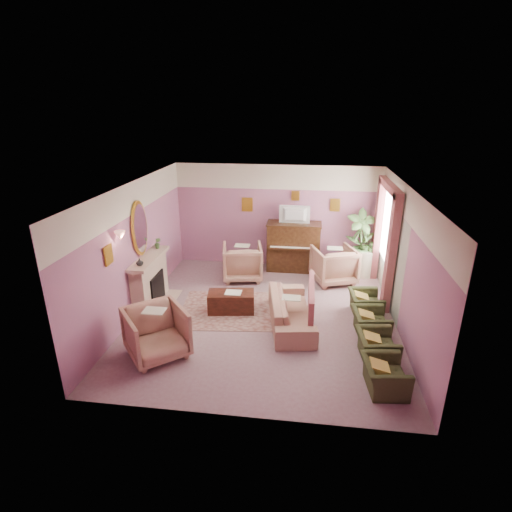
# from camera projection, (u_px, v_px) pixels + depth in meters

# --- Properties ---
(floor) EXTENTS (5.50, 6.00, 0.01)m
(floor) POSITION_uv_depth(u_px,v_px,m) (264.00, 316.00, 8.61)
(floor) COLOR gray
(floor) RESTS_ON ground
(ceiling) EXTENTS (5.50, 6.00, 0.01)m
(ceiling) POSITION_uv_depth(u_px,v_px,m) (265.00, 187.00, 7.61)
(ceiling) COLOR beige
(ceiling) RESTS_ON wall_back
(wall_back) EXTENTS (5.50, 0.02, 2.80)m
(wall_back) POSITION_uv_depth(u_px,v_px,m) (276.00, 217.00, 10.89)
(wall_back) COLOR #835280
(wall_back) RESTS_ON floor
(wall_front) EXTENTS (5.50, 0.02, 2.80)m
(wall_front) POSITION_uv_depth(u_px,v_px,m) (240.00, 334.00, 5.33)
(wall_front) COLOR #835280
(wall_front) RESTS_ON floor
(wall_left) EXTENTS (0.02, 6.00, 2.80)m
(wall_left) POSITION_uv_depth(u_px,v_px,m) (135.00, 249.00, 8.44)
(wall_left) COLOR #835280
(wall_left) RESTS_ON floor
(wall_right) EXTENTS (0.02, 6.00, 2.80)m
(wall_right) POSITION_uv_depth(u_px,v_px,m) (404.00, 261.00, 7.78)
(wall_right) COLOR #835280
(wall_right) RESTS_ON floor
(picture_rail_band) EXTENTS (5.50, 0.01, 0.65)m
(picture_rail_band) POSITION_uv_depth(u_px,v_px,m) (277.00, 177.00, 10.50)
(picture_rail_band) COLOR beige
(picture_rail_band) RESTS_ON wall_back
(stripe_panel) EXTENTS (0.01, 3.00, 2.15)m
(stripe_panel) POSITION_uv_depth(u_px,v_px,m) (389.00, 254.00, 9.10)
(stripe_panel) COLOR #AAB09B
(stripe_panel) RESTS_ON wall_right
(fireplace_surround) EXTENTS (0.30, 1.40, 1.10)m
(fireplace_surround) POSITION_uv_depth(u_px,v_px,m) (150.00, 282.00, 8.91)
(fireplace_surround) COLOR tan
(fireplace_surround) RESTS_ON floor
(fireplace_inset) EXTENTS (0.18, 0.72, 0.68)m
(fireplace_inset) POSITION_uv_depth(u_px,v_px,m) (155.00, 288.00, 8.95)
(fireplace_inset) COLOR black
(fireplace_inset) RESTS_ON floor
(fire_ember) EXTENTS (0.06, 0.54, 0.10)m
(fire_ember) POSITION_uv_depth(u_px,v_px,m) (157.00, 296.00, 9.01)
(fire_ember) COLOR #FB2A03
(fire_ember) RESTS_ON floor
(mantel_shelf) EXTENTS (0.40, 1.55, 0.07)m
(mantel_shelf) POSITION_uv_depth(u_px,v_px,m) (149.00, 258.00, 8.71)
(mantel_shelf) COLOR tan
(mantel_shelf) RESTS_ON fireplace_surround
(hearth) EXTENTS (0.55, 1.50, 0.02)m
(hearth) POSITION_uv_depth(u_px,v_px,m) (161.00, 304.00, 9.08)
(hearth) COLOR tan
(hearth) RESTS_ON floor
(mirror_frame) EXTENTS (0.04, 0.72, 1.20)m
(mirror_frame) POSITION_uv_depth(u_px,v_px,m) (140.00, 228.00, 8.48)
(mirror_frame) COLOR gold
(mirror_frame) RESTS_ON wall_left
(mirror_glass) EXTENTS (0.01, 0.60, 1.06)m
(mirror_glass) POSITION_uv_depth(u_px,v_px,m) (141.00, 228.00, 8.48)
(mirror_glass) COLOR white
(mirror_glass) RESTS_ON wall_left
(sconce_shade) EXTENTS (0.20, 0.20, 0.16)m
(sconce_shade) POSITION_uv_depth(u_px,v_px,m) (120.00, 236.00, 7.43)
(sconce_shade) COLOR #EA9179
(sconce_shade) RESTS_ON wall_left
(piano) EXTENTS (1.40, 0.60, 1.30)m
(piano) POSITION_uv_depth(u_px,v_px,m) (293.00, 247.00, 10.80)
(piano) COLOR #351D0E
(piano) RESTS_ON floor
(piano_keyshelf) EXTENTS (1.30, 0.12, 0.06)m
(piano_keyshelf) POSITION_uv_depth(u_px,v_px,m) (293.00, 249.00, 10.45)
(piano_keyshelf) COLOR #351D0E
(piano_keyshelf) RESTS_ON piano
(piano_keys) EXTENTS (1.20, 0.08, 0.02)m
(piano_keys) POSITION_uv_depth(u_px,v_px,m) (293.00, 248.00, 10.44)
(piano_keys) COLOR white
(piano_keys) RESTS_ON piano
(piano_top) EXTENTS (1.45, 0.65, 0.04)m
(piano_top) POSITION_uv_depth(u_px,v_px,m) (294.00, 224.00, 10.57)
(piano_top) COLOR #351D0E
(piano_top) RESTS_ON piano
(television) EXTENTS (0.80, 0.12, 0.48)m
(television) POSITION_uv_depth(u_px,v_px,m) (294.00, 213.00, 10.42)
(television) COLOR black
(television) RESTS_ON piano
(print_back_left) EXTENTS (0.30, 0.03, 0.38)m
(print_back_left) POSITION_uv_depth(u_px,v_px,m) (247.00, 205.00, 10.84)
(print_back_left) COLOR gold
(print_back_left) RESTS_ON wall_back
(print_back_right) EXTENTS (0.26, 0.03, 0.34)m
(print_back_right) POSITION_uv_depth(u_px,v_px,m) (335.00, 205.00, 10.53)
(print_back_right) COLOR gold
(print_back_right) RESTS_ON wall_back
(print_back_mid) EXTENTS (0.22, 0.03, 0.26)m
(print_back_mid) POSITION_uv_depth(u_px,v_px,m) (296.00, 196.00, 10.58)
(print_back_mid) COLOR gold
(print_back_mid) RESTS_ON wall_back
(print_left_wall) EXTENTS (0.03, 0.28, 0.36)m
(print_left_wall) POSITION_uv_depth(u_px,v_px,m) (108.00, 255.00, 7.21)
(print_left_wall) COLOR gold
(print_left_wall) RESTS_ON wall_left
(window_blind) EXTENTS (0.03, 1.40, 1.80)m
(window_blind) POSITION_uv_depth(u_px,v_px,m) (389.00, 224.00, 9.11)
(window_blind) COLOR white
(window_blind) RESTS_ON wall_right
(curtain_left) EXTENTS (0.16, 0.34, 2.60)m
(curtain_left) POSITION_uv_depth(u_px,v_px,m) (391.00, 255.00, 8.41)
(curtain_left) COLOR #97484E
(curtain_left) RESTS_ON floor
(curtain_right) EXTENTS (0.16, 0.34, 2.60)m
(curtain_right) POSITION_uv_depth(u_px,v_px,m) (378.00, 229.00, 10.12)
(curtain_right) COLOR #97484E
(curtain_right) RESTS_ON floor
(pelmet) EXTENTS (0.16, 2.20, 0.16)m
(pelmet) POSITION_uv_depth(u_px,v_px,m) (390.00, 187.00, 8.82)
(pelmet) COLOR #97484E
(pelmet) RESTS_ON wall_right
(mantel_plant) EXTENTS (0.16, 0.16, 0.28)m
(mantel_plant) POSITION_uv_depth(u_px,v_px,m) (158.00, 243.00, 9.15)
(mantel_plant) COLOR #446E35
(mantel_plant) RESTS_ON mantel_shelf
(mantel_vase) EXTENTS (0.16, 0.16, 0.16)m
(mantel_vase) POSITION_uv_depth(u_px,v_px,m) (140.00, 262.00, 8.20)
(mantel_vase) COLOR beige
(mantel_vase) RESTS_ON mantel_shelf
(area_rug) EXTENTS (2.67, 2.04, 0.01)m
(area_rug) POSITION_uv_depth(u_px,v_px,m) (238.00, 310.00, 8.84)
(area_rug) COLOR #8F645B
(area_rug) RESTS_ON floor
(coffee_table) EXTENTS (1.06, 0.63, 0.45)m
(coffee_table) POSITION_uv_depth(u_px,v_px,m) (231.00, 302.00, 8.73)
(coffee_table) COLOR #3A170F
(coffee_table) RESTS_ON floor
(table_paper) EXTENTS (0.35, 0.28, 0.01)m
(table_paper) POSITION_uv_depth(u_px,v_px,m) (233.00, 292.00, 8.64)
(table_paper) COLOR white
(table_paper) RESTS_ON coffee_table
(sofa) EXTENTS (0.69, 2.06, 0.83)m
(sofa) POSITION_uv_depth(u_px,v_px,m) (291.00, 305.00, 8.17)
(sofa) COLOR tan
(sofa) RESTS_ON floor
(sofa_throw) EXTENTS (0.10, 1.56, 0.57)m
(sofa_throw) POSITION_uv_depth(u_px,v_px,m) (311.00, 298.00, 8.05)
(sofa_throw) COLOR #97484E
(sofa_throw) RESTS_ON sofa
(floral_armchair_left) EXTENTS (0.98, 0.98, 1.02)m
(floral_armchair_left) POSITION_uv_depth(u_px,v_px,m) (242.00, 260.00, 10.28)
(floral_armchair_left) COLOR tan
(floral_armchair_left) RESTS_ON floor
(floral_armchair_right) EXTENTS (0.98, 0.98, 1.02)m
(floral_armchair_right) POSITION_uv_depth(u_px,v_px,m) (334.00, 263.00, 10.09)
(floral_armchair_right) COLOR tan
(floral_armchair_right) RESTS_ON floor
(floral_armchair_front) EXTENTS (0.98, 0.98, 1.02)m
(floral_armchair_front) POSITION_uv_depth(u_px,v_px,m) (156.00, 331.00, 7.08)
(floral_armchair_front) COLOR tan
(floral_armchair_front) RESTS_ON floor
(olive_chair_a) EXTENTS (0.54, 0.77, 0.66)m
(olive_chair_a) POSITION_uv_depth(u_px,v_px,m) (385.00, 371.00, 6.29)
(olive_chair_a) COLOR #333A1D
(olive_chair_a) RESTS_ON floor
(olive_chair_b) EXTENTS (0.54, 0.77, 0.66)m
(olive_chair_b) POSITION_uv_depth(u_px,v_px,m) (377.00, 342.00, 7.05)
(olive_chair_b) COLOR #333A1D
(olive_chair_b) RESTS_ON floor
(olive_chair_c) EXTENTS (0.54, 0.77, 0.66)m
(olive_chair_c) POSITION_uv_depth(u_px,v_px,m) (371.00, 319.00, 7.81)
(olive_chair_c) COLOR #333A1D
(olive_chair_c) RESTS_ON floor
(olive_chair_d) EXTENTS (0.54, 0.77, 0.66)m
(olive_chair_d) POSITION_uv_depth(u_px,v_px,m) (365.00, 300.00, 8.57)
(olive_chair_d) COLOR #333A1D
(olive_chair_d) RESTS_ON floor
(side_table) EXTENTS (0.52, 0.52, 0.70)m
(side_table) POSITION_uv_depth(u_px,v_px,m) (364.00, 263.00, 10.53)
(side_table) COLOR beige
(side_table) RESTS_ON floor
(side_plant_big) EXTENTS (0.30, 0.30, 0.34)m
(side_plant_big) POSITION_uv_depth(u_px,v_px,m) (366.00, 244.00, 10.34)
(side_plant_big) COLOR #446E35
(side_plant_big) RESTS_ON side_table
(side_plant_small) EXTENTS (0.16, 0.16, 0.28)m
(side_plant_small) POSITION_uv_depth(u_px,v_px,m) (372.00, 247.00, 10.25)
(side_plant_small) COLOR #446E35
(side_plant_small) RESTS_ON side_table
(palm_pot) EXTENTS (0.34, 0.34, 0.34)m
(palm_pot) POSITION_uv_depth(u_px,v_px,m) (358.00, 268.00, 10.64)
(palm_pot) COLOR #AA6050
(palm_pot) RESTS_ON floor
(palm_plant) EXTENTS (0.76, 0.76, 1.44)m
(palm_plant) POSITION_uv_depth(u_px,v_px,m) (361.00, 237.00, 10.32)
(palm_plant) COLOR #446E35
(palm_plant) RESTS_ON palm_pot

